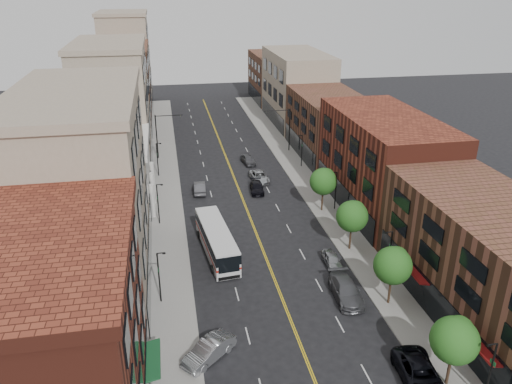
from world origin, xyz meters
TOP-DOWN VIEW (x-y plane):
  - ground at (0.00, 0.00)m, footprint 220.00×220.00m
  - sidewalk_left at (-10.00, 35.00)m, footprint 4.00×110.00m
  - sidewalk_right at (10.00, 35.00)m, footprint 4.00×110.00m
  - bldg_l_redbrick at (-17.00, -6.00)m, footprint 10.00×16.00m
  - bldg_l_tanoffice at (-17.00, 13.00)m, footprint 10.00×22.00m
  - bldg_l_white at (-17.00, 31.00)m, footprint 10.00×14.00m
  - bldg_l_far_a at (-17.00, 48.00)m, footprint 10.00×20.00m
  - bldg_l_far_b at (-17.00, 68.00)m, footprint 10.00×20.00m
  - bldg_l_far_c at (-17.00, 86.00)m, footprint 10.00×16.00m
  - bldg_r_near at (17.00, 0.00)m, footprint 10.00×26.00m
  - bldg_r_mid at (17.00, 24.00)m, footprint 10.00×22.00m
  - bldg_r_far_a at (17.00, 45.00)m, footprint 10.00×20.00m
  - bldg_r_far_b at (17.00, 66.00)m, footprint 10.00×22.00m
  - bldg_r_far_c at (17.00, 86.00)m, footprint 10.00×18.00m
  - tree_r_0 at (9.39, -5.93)m, footprint 3.40×3.40m
  - tree_r_1 at (9.39, 4.07)m, footprint 3.40×3.40m
  - tree_r_2 at (9.39, 14.07)m, footprint 3.40×3.40m
  - tree_r_3 at (9.39, 24.07)m, footprint 3.40×3.40m
  - lamp_l_1 at (-10.95, 8.00)m, footprint 0.81×0.55m
  - lamp_l_2 at (-10.95, 24.00)m, footprint 0.81×0.55m
  - lamp_l_3 at (-10.95, 40.00)m, footprint 0.81×0.55m
  - lamp_r_0 at (10.95, -8.00)m, footprint 0.81×0.55m
  - lamp_r_1 at (10.95, 8.00)m, footprint 0.81×0.55m
  - lamp_r_2 at (10.95, 24.00)m, footprint 0.81×0.55m
  - lamp_r_3 at (10.95, 40.00)m, footprint 0.81×0.55m
  - signal_mast_left at (-10.27, 48.00)m, footprint 4.49×0.18m
  - signal_mast_right at (10.27, 48.00)m, footprint 4.49×0.18m
  - city_bus at (-4.99, 15.92)m, footprint 3.64×11.65m
  - car_angle_b at (-7.40, -0.10)m, footprint 4.68×4.37m
  - car_parked_near at (7.40, -5.55)m, footprint 3.27×6.10m
  - car_parked_mid at (5.80, 5.59)m, footprint 2.53×5.72m
  - car_parked_far at (6.40, 11.28)m, footprint 1.56×3.78m
  - car_lane_behind at (-5.46, 32.78)m, footprint 1.76×4.47m
  - car_lane_a at (2.32, 31.56)m, footprint 2.18×4.55m
  - car_lane_b at (3.44, 35.50)m, footprint 2.64×5.07m
  - car_lane_c at (3.07, 42.95)m, footprint 2.20×4.34m

SIDE VIEW (x-z plane):
  - ground at x=0.00m, z-range 0.00..0.00m
  - sidewalk_left at x=-10.00m, z-range 0.00..0.15m
  - sidewalk_right at x=10.00m, z-range 0.00..0.15m
  - car_lane_a at x=2.32m, z-range 0.00..1.28m
  - car_parked_far at x=6.40m, z-range 0.00..1.28m
  - car_lane_b at x=3.44m, z-range 0.00..1.36m
  - car_lane_c at x=3.07m, z-range 0.00..1.42m
  - car_lane_behind at x=-5.46m, z-range 0.00..1.45m
  - car_angle_b at x=-7.40m, z-range 0.00..1.57m
  - car_parked_near at x=7.40m, z-range 0.00..1.63m
  - car_parked_mid at x=5.80m, z-range 0.00..1.63m
  - city_bus at x=-4.99m, z-range 0.24..3.19m
  - lamp_l_1 at x=-10.95m, z-range 0.45..5.50m
  - lamp_l_2 at x=-10.95m, z-range 0.45..5.50m
  - lamp_l_3 at x=-10.95m, z-range 0.45..5.50m
  - lamp_r_0 at x=10.95m, z-range 0.45..5.50m
  - lamp_r_1 at x=10.95m, z-range 0.45..5.50m
  - lamp_r_2 at x=10.95m, z-range 0.45..5.50m
  - lamp_r_3 at x=10.95m, z-range 0.45..5.50m
  - bldg_l_white at x=-17.00m, z-range 0.00..8.00m
  - tree_r_0 at x=9.39m, z-range 1.33..6.92m
  - tree_r_1 at x=9.39m, z-range 1.33..6.92m
  - tree_r_2 at x=9.39m, z-range 1.33..6.92m
  - tree_r_3 at x=9.39m, z-range 1.33..6.92m
  - signal_mast_left at x=-10.27m, z-range 1.05..8.25m
  - signal_mast_right at x=10.27m, z-range 1.05..8.25m
  - bldg_r_near at x=17.00m, z-range 0.00..10.00m
  - bldg_r_far_a at x=17.00m, z-range 0.00..10.00m
  - bldg_r_far_c at x=17.00m, z-range 0.00..11.00m
  - bldg_r_mid at x=17.00m, z-range 0.00..12.00m
  - bldg_l_redbrick at x=-17.00m, z-range 0.00..14.00m
  - bldg_r_far_b at x=17.00m, z-range 0.00..14.00m
  - bldg_l_far_b at x=-17.00m, z-range 0.00..15.00m
  - bldg_l_tanoffice at x=-17.00m, z-range 0.00..18.00m
  - bldg_l_far_a at x=-17.00m, z-range 0.00..18.00m
  - bldg_l_far_c at x=-17.00m, z-range 0.00..20.00m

